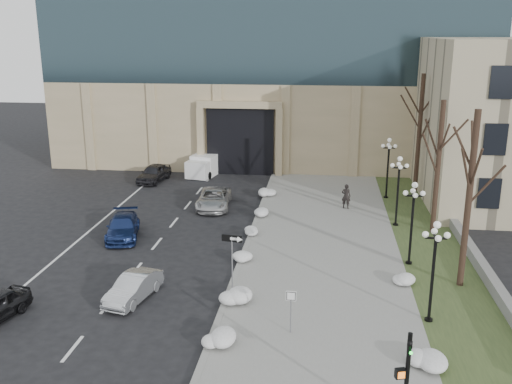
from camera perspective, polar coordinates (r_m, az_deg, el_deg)
sidewalk at (r=33.93m, az=6.60°, el=-5.80°), size 9.00×40.00×0.12m
curb at (r=34.22m, az=-0.99°, el=-5.49°), size 0.30×40.00×0.14m
grass_strip at (r=34.57m, az=17.49°, el=-6.07°), size 4.00×40.00×0.10m
stone_wall at (r=36.71m, az=20.07°, el=-4.51°), size 0.50×30.00×0.70m
car_b at (r=28.37m, az=-12.16°, el=-9.34°), size 2.09×3.95×1.24m
car_c at (r=36.69m, az=-13.18°, el=-3.43°), size 2.94×4.92×1.34m
car_d at (r=41.76m, az=-4.23°, el=-0.66°), size 2.64×5.08×1.37m
car_e at (r=49.67m, az=-10.17°, el=1.88°), size 2.34×4.54×1.48m
pedestrian at (r=41.54m, az=9.00°, el=-0.42°), size 0.73×0.55×1.80m
box_truck at (r=51.94m, az=-4.85°, el=2.86°), size 2.97×6.08×1.85m
one_way_sign at (r=28.00m, az=-2.09°, el=-5.35°), size 1.08×0.36×2.91m
keep_sign at (r=24.40m, az=3.51°, el=-11.02°), size 0.44×0.06×2.05m
snow_clump_b at (r=23.85m, az=-4.23°, el=-15.02°), size 1.10×1.60×0.36m
snow_clump_c at (r=27.70m, az=-2.36°, el=-10.34°), size 1.10×1.60×0.36m
snow_clump_d at (r=32.27m, az=-1.05°, el=-6.40°), size 1.10×1.60×0.36m
snow_clump_e at (r=35.89m, az=0.02°, el=-4.06°), size 1.10×1.60×0.36m
snow_clump_f at (r=39.94m, az=0.71°, el=-1.97°), size 1.10×1.60×0.36m
snow_clump_g at (r=44.05m, az=1.19°, el=-0.26°), size 1.10×1.60×0.36m
snow_clump_h at (r=24.01m, az=16.19°, el=-15.44°), size 1.10×1.60×0.36m
snow_clump_i at (r=29.97m, az=14.71°, el=-8.77°), size 1.10×1.60×0.36m
lamppost_a at (r=25.85m, az=17.39°, el=-6.35°), size 1.18×1.18×4.76m
lamppost_b at (r=31.89m, az=15.40°, el=-1.97°), size 1.18×1.18×4.76m
lamppost_c at (r=38.08m, az=14.06°, el=1.00°), size 1.18×1.18×4.76m
lamppost_d at (r=44.35m, az=13.09°, el=3.14°), size 1.18×1.18×4.76m
tree_near at (r=29.23m, az=20.73°, el=1.57°), size 3.20×3.20×9.00m
tree_mid at (r=36.93m, az=17.88°, el=4.13°), size 3.20×3.20×8.50m
tree_far at (r=44.59m, az=16.10°, el=7.02°), size 3.20×3.20×9.50m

